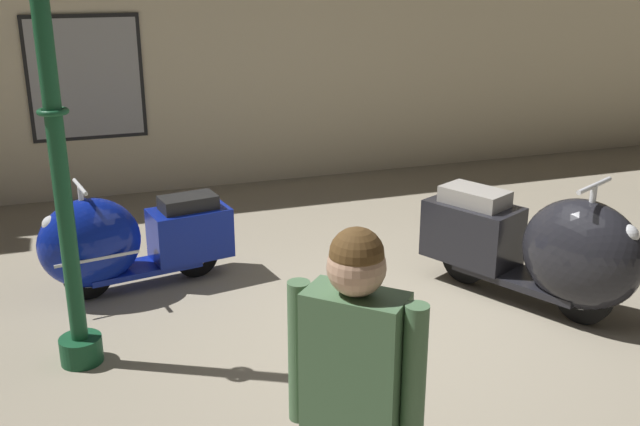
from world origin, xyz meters
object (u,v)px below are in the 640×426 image
at_px(visitor_0, 354,397).
at_px(scooter_0, 122,241).
at_px(lamppost, 50,85).
at_px(scooter_1, 545,249).

bearing_deg(visitor_0, scooter_0, 54.50).
bearing_deg(scooter_0, lamppost, 60.46).
bearing_deg(visitor_0, scooter_1, -5.18).
relative_size(scooter_0, scooter_1, 0.88).
bearing_deg(lamppost, scooter_1, -5.05).
height_order(scooter_1, lamppost, lamppost).
distance_m(lamppost, visitor_0, 2.73).
xyz_separation_m(scooter_0, scooter_1, (3.02, -1.37, 0.06)).
relative_size(scooter_1, visitor_0, 1.09).
bearing_deg(scooter_1, lamppost, -121.31).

